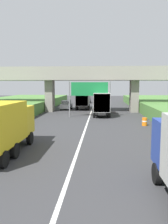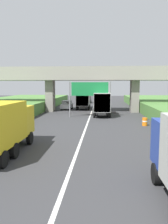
{
  "view_description": "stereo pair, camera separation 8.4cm",
  "coord_description": "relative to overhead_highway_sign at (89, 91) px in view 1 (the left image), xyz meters",
  "views": [
    {
      "loc": [
        1.54,
        0.28,
        4.52
      ],
      "look_at": [
        0.0,
        21.76,
        2.0
      ],
      "focal_mm": 36.72,
      "sensor_mm": 36.0,
      "label": 1
    },
    {
      "loc": [
        1.62,
        0.29,
        4.52
      ],
      "look_at": [
        0.0,
        21.76,
        2.0
      ],
      "focal_mm": 36.72,
      "sensor_mm": 36.0,
      "label": 2
    }
  ],
  "objects": [
    {
      "name": "truck_green",
      "position": [
        -1.72,
        11.12,
        -1.77
      ],
      "size": [
        2.44,
        7.3,
        3.44
      ],
      "color": "black",
      "rests_on": "ground"
    },
    {
      "name": "truck_orange",
      "position": [
        1.74,
        1.82,
        -1.77
      ],
      "size": [
        2.44,
        7.3,
        3.44
      ],
      "color": "black",
      "rests_on": "ground"
    },
    {
      "name": "overhead_highway_sign",
      "position": [
        0.0,
        0.0,
        0.0
      ],
      "size": [
        5.88,
        0.18,
        5.05
      ],
      "color": "slate",
      "rests_on": "ground"
    },
    {
      "name": "lane_centre_stripe",
      "position": [
        0.0,
        -0.93,
        -3.7
      ],
      "size": [
        0.2,
        103.29,
        0.01
      ],
      "primitive_type": "cube",
      "color": "white",
      "rests_on": "ground"
    },
    {
      "name": "construction_barrel_3",
      "position": [
        6.62,
        -11.62,
        -3.24
      ],
      "size": [
        0.57,
        0.57,
        0.9
      ],
      "color": "orange",
      "rests_on": "ground"
    },
    {
      "name": "truck_yellow",
      "position": [
        -4.81,
        -18.21,
        -1.77
      ],
      "size": [
        2.44,
        7.3,
        3.44
      ],
      "color": "black",
      "rests_on": "ground"
    },
    {
      "name": "overpass_bridge",
      "position": [
        0.0,
        6.98,
        1.97
      ],
      "size": [
        40.0,
        4.8,
        7.55
      ],
      "color": "gray",
      "rests_on": "ground"
    },
    {
      "name": "car_black",
      "position": [
        -1.92,
        26.71,
        -2.84
      ],
      "size": [
        1.86,
        4.1,
        1.72
      ],
      "color": "black",
      "rests_on": "ground"
    },
    {
      "name": "construction_barrel_4",
      "position": [
        6.52,
        -6.49,
        -3.24
      ],
      "size": [
        0.57,
        0.57,
        0.9
      ],
      "color": "orange",
      "rests_on": "ground"
    },
    {
      "name": "car_silver",
      "position": [
        -4.79,
        9.93,
        -2.84
      ],
      "size": [
        1.86,
        4.1,
        1.72
      ],
      "color": "#B2B5B7",
      "rests_on": "ground"
    }
  ]
}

